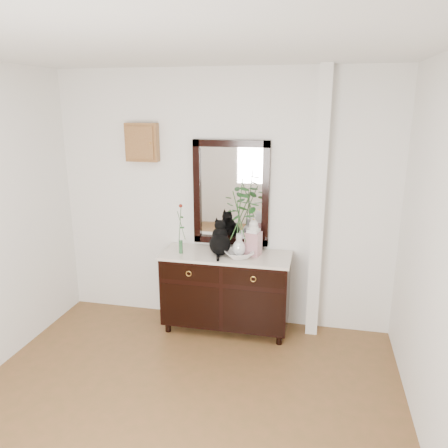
% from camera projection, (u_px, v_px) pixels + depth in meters
% --- Properties ---
extents(ground_plane, '(3.60, 4.00, 0.02)m').
position_uv_depth(ground_plane, '(161.00, 446.00, 3.11)').
color(ground_plane, brown).
rests_on(ground_plane, ground).
extents(wall_back, '(3.60, 0.04, 2.70)m').
position_uv_depth(wall_back, '(222.00, 201.00, 4.61)').
color(wall_back, white).
rests_on(wall_back, ground).
extents(pilaster, '(0.12, 0.20, 2.70)m').
position_uv_depth(pilaster, '(318.00, 208.00, 4.32)').
color(pilaster, white).
rests_on(pilaster, ground).
extents(sideboard, '(1.33, 0.52, 0.82)m').
position_uv_depth(sideboard, '(226.00, 288.00, 4.59)').
color(sideboard, black).
rests_on(sideboard, ground).
extents(wall_mirror, '(0.80, 0.06, 1.10)m').
position_uv_depth(wall_mirror, '(231.00, 193.00, 4.55)').
color(wall_mirror, black).
rests_on(wall_mirror, wall_back).
extents(key_cabinet, '(0.35, 0.10, 0.40)m').
position_uv_depth(key_cabinet, '(142.00, 142.00, 4.58)').
color(key_cabinet, brown).
rests_on(key_cabinet, wall_back).
extents(cat, '(0.31, 0.35, 0.35)m').
position_uv_depth(cat, '(220.00, 238.00, 4.45)').
color(cat, black).
rests_on(cat, sideboard).
extents(lotus_bowl, '(0.39, 0.39, 0.07)m').
position_uv_depth(lotus_bowl, '(239.00, 254.00, 4.38)').
color(lotus_bowl, white).
rests_on(lotus_bowl, sideboard).
extents(vase_branches, '(0.42, 0.42, 0.80)m').
position_uv_depth(vase_branches, '(239.00, 217.00, 4.28)').
color(vase_branches, silver).
rests_on(vase_branches, lotus_bowl).
extents(bud_vase_rose, '(0.07, 0.07, 0.53)m').
position_uv_depth(bud_vase_rose, '(180.00, 228.00, 4.45)').
color(bud_vase_rose, '#2F6239').
rests_on(bud_vase_rose, sideboard).
extents(ginger_jar, '(0.17, 0.17, 0.39)m').
position_uv_depth(ginger_jar, '(253.00, 237.00, 4.41)').
color(ginger_jar, silver).
rests_on(ginger_jar, sideboard).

